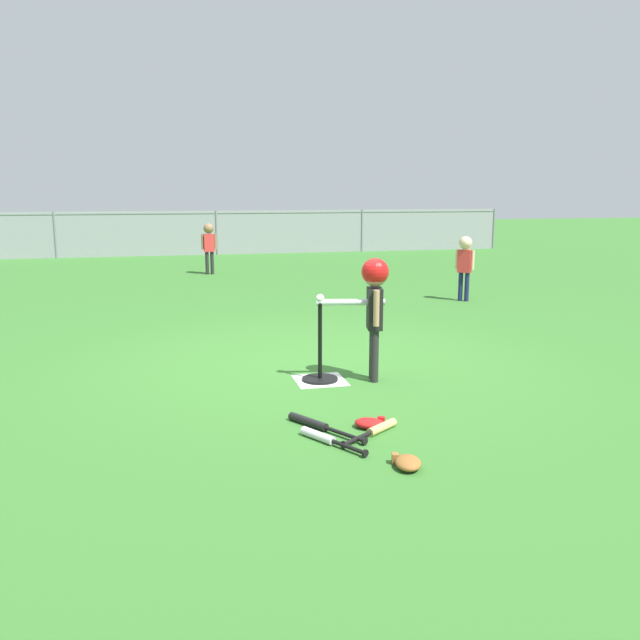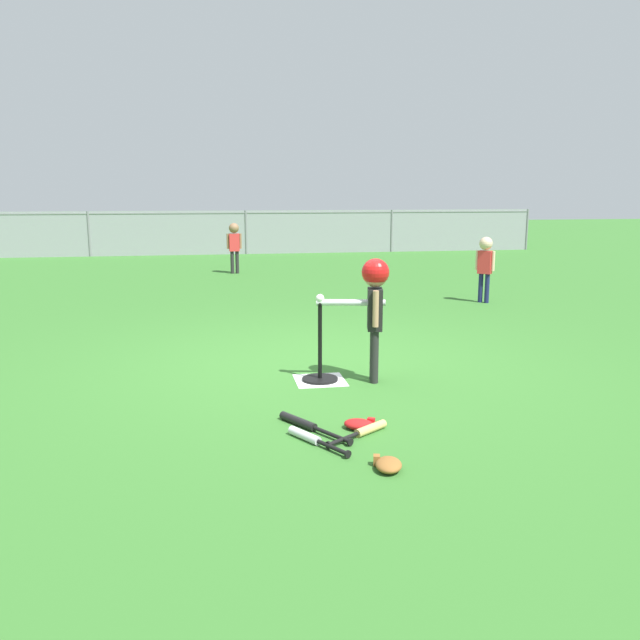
{
  "view_description": "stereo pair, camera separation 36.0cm",
  "coord_description": "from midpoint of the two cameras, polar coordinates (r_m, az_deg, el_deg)",
  "views": [
    {
      "loc": [
        -1.36,
        -6.05,
        1.66
      ],
      "look_at": [
        -0.06,
        -0.59,
        0.55
      ],
      "focal_mm": 36.8,
      "sensor_mm": 36.0,
      "label": 1
    },
    {
      "loc": [
        -1.01,
        -6.13,
        1.66
      ],
      "look_at": [
        -0.06,
        -0.59,
        0.55
      ],
      "focal_mm": 36.8,
      "sensor_mm": 36.0,
      "label": 2
    }
  ],
  "objects": [
    {
      "name": "ground_plane",
      "position": [
        6.42,
        1.27,
        -3.81
      ],
      "size": [
        60.0,
        60.0,
        0.0
      ],
      "primitive_type": "plane",
      "color": "#336B28"
    },
    {
      "name": "home_plate",
      "position": [
        5.85,
        1.77,
        -5.26
      ],
      "size": [
        0.44,
        0.44,
        0.01
      ],
      "primitive_type": "cube",
      "color": "white",
      "rests_on": "ground_plane"
    },
    {
      "name": "batting_tee",
      "position": [
        5.82,
        1.78,
        -4.22
      ],
      "size": [
        0.32,
        0.32,
        0.7
      ],
      "color": "black",
      "rests_on": "ground_plane"
    },
    {
      "name": "baseball_on_tee",
      "position": [
        5.69,
        1.81,
        1.89
      ],
      "size": [
        0.07,
        0.07,
        0.07
      ],
      "primitive_type": "sphere",
      "color": "white",
      "rests_on": "batting_tee"
    },
    {
      "name": "batter_child",
      "position": [
        5.7,
        6.53,
        2.19
      ],
      "size": [
        0.62,
        0.31,
        1.09
      ],
      "color": "#262626",
      "rests_on": "ground_plane"
    },
    {
      "name": "fielder_deep_center",
      "position": [
        10.17,
        15.16,
        5.01
      ],
      "size": [
        0.24,
        0.22,
        0.99
      ],
      "color": "#191E4C",
      "rests_on": "ground_plane"
    },
    {
      "name": "fielder_near_right",
      "position": [
        13.45,
        -6.71,
        6.82
      ],
      "size": [
        0.3,
        0.2,
        1.02
      ],
      "color": "#262626",
      "rests_on": "ground_plane"
    },
    {
      "name": "spare_bat_silver",
      "position": [
        4.46,
        1.51,
        -10.24
      ],
      "size": [
        0.35,
        0.52,
        0.06
      ],
      "color": "silver",
      "rests_on": "ground_plane"
    },
    {
      "name": "spare_bat_wood",
      "position": [
        4.61,
        6.19,
        -9.58
      ],
      "size": [
        0.5,
        0.38,
        0.06
      ],
      "color": "#DBB266",
      "rests_on": "ground_plane"
    },
    {
      "name": "spare_bat_black",
      "position": [
        4.71,
        0.88,
        -9.05
      ],
      "size": [
        0.43,
        0.64,
        0.06
      ],
      "color": "black",
      "rests_on": "ground_plane"
    },
    {
      "name": "glove_by_plate",
      "position": [
        4.72,
        5.69,
        -9.03
      ],
      "size": [
        0.27,
        0.25,
        0.07
      ],
      "color": "#B21919",
      "rests_on": "ground_plane"
    },
    {
      "name": "glove_near_bats",
      "position": [
        4.09,
        8.51,
        -12.36
      ],
      "size": [
        0.21,
        0.25,
        0.07
      ],
      "color": "brown",
      "rests_on": "ground_plane"
    },
    {
      "name": "outfield_fence",
      "position": [
        17.64,
        -5.87,
        7.72
      ],
      "size": [
        16.06,
        0.06,
        1.15
      ],
      "color": "slate",
      "rests_on": "ground_plane"
    }
  ]
}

